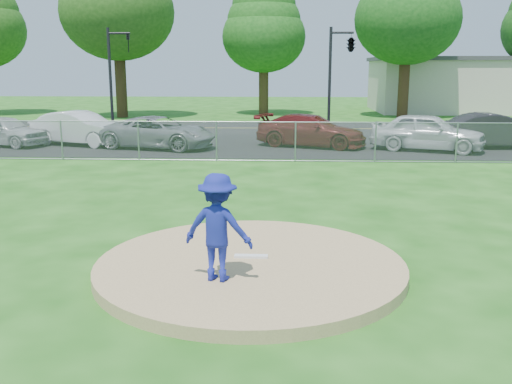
{
  "coord_description": "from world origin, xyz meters",
  "views": [
    {
      "loc": [
        0.56,
        -9.47,
        3.53
      ],
      "look_at": [
        0.0,
        2.0,
        1.0
      ],
      "focal_mm": 40.0,
      "sensor_mm": 36.0,
      "label": 1
    }
  ],
  "objects_px": {
    "parked_car_silver": "(4,131)",
    "parked_car_darkred": "(311,131)",
    "parked_car_gray": "(159,132)",
    "parked_car_charcoal": "(495,131)",
    "traffic_signal_center": "(349,46)",
    "commercial_building": "(476,84)",
    "traffic_signal_left": "(114,70)",
    "tree_right": "(408,6)",
    "parked_car_white": "(80,128)",
    "pitcher": "(218,227)",
    "parked_car_pearl": "(428,132)",
    "traffic_cone": "(111,140)",
    "tree_center": "(264,26)"
  },
  "relations": [
    {
      "from": "parked_car_charcoal",
      "to": "tree_right",
      "type": "bearing_deg",
      "value": 0.86
    },
    {
      "from": "tree_right",
      "to": "traffic_signal_left",
      "type": "height_order",
      "value": "tree_right"
    },
    {
      "from": "traffic_signal_left",
      "to": "commercial_building",
      "type": "bearing_deg",
      "value": 32.87
    },
    {
      "from": "pitcher",
      "to": "parked_car_white",
      "type": "relative_size",
      "value": 0.37
    },
    {
      "from": "traffic_cone",
      "to": "tree_right",
      "type": "bearing_deg",
      "value": 45.17
    },
    {
      "from": "traffic_signal_left",
      "to": "tree_right",
      "type": "bearing_deg",
      "value": 29.38
    },
    {
      "from": "tree_right",
      "to": "parked_car_silver",
      "type": "relative_size",
      "value": 2.87
    },
    {
      "from": "parked_car_darkred",
      "to": "traffic_signal_center",
      "type": "bearing_deg",
      "value": -1.08
    },
    {
      "from": "tree_center",
      "to": "traffic_signal_center",
      "type": "height_order",
      "value": "tree_center"
    },
    {
      "from": "parked_car_silver",
      "to": "parked_car_darkred",
      "type": "height_order",
      "value": "parked_car_darkred"
    },
    {
      "from": "traffic_signal_left",
      "to": "parked_car_charcoal",
      "type": "bearing_deg",
      "value": -17.36
    },
    {
      "from": "tree_right",
      "to": "parked_car_pearl",
      "type": "xyz_separation_m",
      "value": [
        -2.3,
        -16.84,
        -6.84
      ]
    },
    {
      "from": "pitcher",
      "to": "parked_car_darkred",
      "type": "xyz_separation_m",
      "value": [
        2.24,
        17.09,
        -0.34
      ]
    },
    {
      "from": "parked_car_silver",
      "to": "parked_car_gray",
      "type": "height_order",
      "value": "parked_car_gray"
    },
    {
      "from": "traffic_signal_left",
      "to": "parked_car_silver",
      "type": "bearing_deg",
      "value": -118.15
    },
    {
      "from": "parked_car_gray",
      "to": "parked_car_pearl",
      "type": "distance_m",
      "value": 11.64
    },
    {
      "from": "traffic_signal_left",
      "to": "parked_car_darkred",
      "type": "distance_m",
      "value": 12.32
    },
    {
      "from": "parked_car_white",
      "to": "tree_center",
      "type": "bearing_deg",
      "value": -4.58
    },
    {
      "from": "tree_right",
      "to": "parked_car_darkred",
      "type": "xyz_separation_m",
      "value": [
        -7.22,
        -15.8,
        -6.92
      ]
    },
    {
      "from": "pitcher",
      "to": "parked_car_pearl",
      "type": "xyz_separation_m",
      "value": [
        7.16,
        16.06,
        -0.25
      ]
    },
    {
      "from": "parked_car_gray",
      "to": "traffic_signal_left",
      "type": "bearing_deg",
      "value": 44.39
    },
    {
      "from": "traffic_cone",
      "to": "pitcher",
      "type": "bearing_deg",
      "value": -67.89
    },
    {
      "from": "tree_right",
      "to": "parked_car_white",
      "type": "relative_size",
      "value": 2.5
    },
    {
      "from": "traffic_signal_center",
      "to": "parked_car_darkred",
      "type": "bearing_deg",
      "value": -110.68
    },
    {
      "from": "traffic_signal_left",
      "to": "traffic_cone",
      "type": "relative_size",
      "value": 9.21
    },
    {
      "from": "tree_right",
      "to": "parked_car_gray",
      "type": "relative_size",
      "value": 2.32
    },
    {
      "from": "tree_center",
      "to": "parked_car_darkred",
      "type": "xyz_separation_m",
      "value": [
        2.78,
        -17.8,
        -5.74
      ]
    },
    {
      "from": "traffic_cone",
      "to": "parked_car_silver",
      "type": "relative_size",
      "value": 0.15
    },
    {
      "from": "commercial_building",
      "to": "parked_car_silver",
      "type": "bearing_deg",
      "value": -141.63
    },
    {
      "from": "tree_center",
      "to": "pitcher",
      "type": "xyz_separation_m",
      "value": [
        0.54,
        -34.89,
        -5.41
      ]
    },
    {
      "from": "tree_right",
      "to": "pitcher",
      "type": "xyz_separation_m",
      "value": [
        -9.46,
        -32.89,
        -6.59
      ]
    },
    {
      "from": "traffic_signal_center",
      "to": "parked_car_gray",
      "type": "relative_size",
      "value": 1.11
    },
    {
      "from": "traffic_signal_center",
      "to": "commercial_building",
      "type": "bearing_deg",
      "value": 53.06
    },
    {
      "from": "parked_car_gray",
      "to": "parked_car_charcoal",
      "type": "height_order",
      "value": "parked_car_charcoal"
    },
    {
      "from": "commercial_building",
      "to": "traffic_signal_left",
      "type": "height_order",
      "value": "traffic_signal_left"
    },
    {
      "from": "tree_right",
      "to": "parked_car_white",
      "type": "bearing_deg",
      "value": -138.31
    },
    {
      "from": "pitcher",
      "to": "traffic_signal_left",
      "type": "bearing_deg",
      "value": -56.72
    },
    {
      "from": "traffic_signal_center",
      "to": "parked_car_pearl",
      "type": "relative_size",
      "value": 1.19
    },
    {
      "from": "traffic_signal_center",
      "to": "parked_car_darkred",
      "type": "distance_m",
      "value": 7.31
    },
    {
      "from": "tree_center",
      "to": "tree_right",
      "type": "distance_m",
      "value": 10.27
    },
    {
      "from": "commercial_building",
      "to": "pitcher",
      "type": "xyz_separation_m",
      "value": [
        -16.46,
        -38.89,
        -1.1
      ]
    },
    {
      "from": "parked_car_white",
      "to": "parked_car_pearl",
      "type": "distance_m",
      "value": 15.5
    },
    {
      "from": "tree_center",
      "to": "traffic_signal_center",
      "type": "bearing_deg",
      "value": -67.51
    },
    {
      "from": "tree_right",
      "to": "parked_car_darkred",
      "type": "bearing_deg",
      "value": -114.56
    },
    {
      "from": "tree_center",
      "to": "tree_right",
      "type": "xyz_separation_m",
      "value": [
        10.0,
        -2.0,
        1.18
      ]
    },
    {
      "from": "tree_center",
      "to": "commercial_building",
      "type": "bearing_deg",
      "value": 13.24
    },
    {
      "from": "traffic_signal_left",
      "to": "traffic_cone",
      "type": "height_order",
      "value": "traffic_signal_left"
    },
    {
      "from": "traffic_signal_center",
      "to": "traffic_cone",
      "type": "bearing_deg",
      "value": -150.59
    },
    {
      "from": "tree_right",
      "to": "parked_car_silver",
      "type": "bearing_deg",
      "value": -142.4
    },
    {
      "from": "traffic_signal_left",
      "to": "parked_car_white",
      "type": "height_order",
      "value": "traffic_signal_left"
    }
  ]
}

